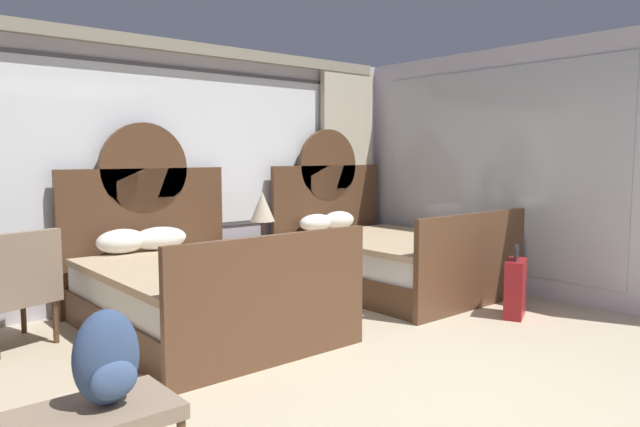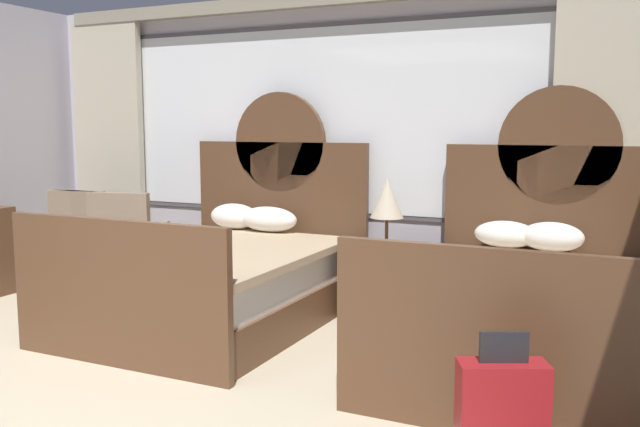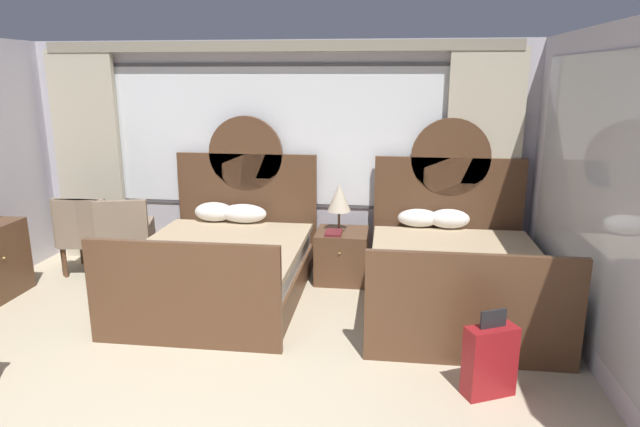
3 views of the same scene
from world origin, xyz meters
The scene contains 12 objects.
ground_plane centered at (0.00, 0.00, 0.00)m, with size 24.00×24.00×0.00m, color #BCAD8E.
wall_back_window centered at (0.00, 3.74, 1.42)m, with size 5.99×0.22×2.70m.
wall_right_mirror centered at (3.03, 1.60, 1.35)m, with size 0.08×4.34×2.70m.
bed_near_window centered at (-0.37, 2.57, 0.36)m, with size 1.71×2.25×1.84m.
bed_near_mirror centered at (2.03, 2.56, 0.36)m, with size 1.71×2.25×1.84m.
nightstand_between_beds centered at (0.84, 3.21, 0.29)m, with size 0.58×0.60×0.58m.
table_lamp_on_nightstand centered at (0.80, 3.24, 0.96)m, with size 0.27×0.27×0.55m.
book_on_nightstand centered at (0.75, 3.09, 0.59)m, with size 0.18×0.26×0.03m.
armchair_by_window_left centered at (-1.69, 3.06, 0.51)m, with size 0.71×0.71×0.94m.
luggage_bench centered at (-1.95, 0.53, 0.38)m, with size 0.68×0.44×0.44m.
backpack_on_bench centered at (-1.89, 0.52, 0.64)m, with size 0.29×0.22×0.42m.
suitcase_on_floor centered at (2.12, 1.00, 0.28)m, with size 0.41×0.31×0.68m.
Camera 1 is at (-2.75, -1.93, 1.52)m, focal length 32.72 mm.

